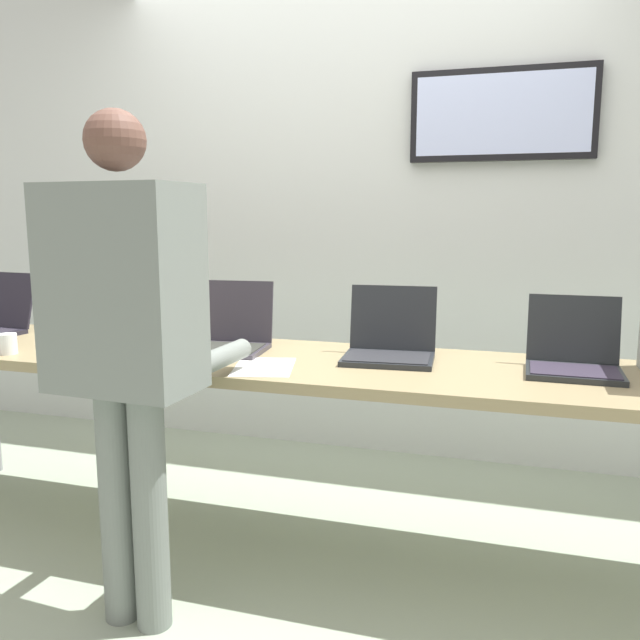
% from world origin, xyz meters
% --- Properties ---
extents(ground, '(8.00, 8.00, 0.04)m').
position_xyz_m(ground, '(0.00, 0.00, -0.02)').
color(ground, '#96A68F').
extents(back_wall, '(8.00, 0.11, 2.70)m').
position_xyz_m(back_wall, '(0.02, 1.13, 1.36)').
color(back_wall, silver).
rests_on(back_wall, ground).
extents(workbench, '(3.51, 0.70, 0.76)m').
position_xyz_m(workbench, '(0.00, 0.00, 0.71)').
color(workbench, '#8D7D57').
rests_on(workbench, ground).
extents(laptop_station_1, '(0.37, 0.28, 0.24)m').
position_xyz_m(laptop_station_1, '(-0.87, 0.07, 0.81)').
color(laptop_station_1, '#383A3D').
rests_on(laptop_station_1, workbench).
extents(laptop_station_2, '(0.33, 0.33, 0.27)m').
position_xyz_m(laptop_station_2, '(-0.24, 0.08, 0.82)').
color(laptop_station_2, '#37333D').
rests_on(laptop_station_2, workbench).
extents(laptop_station_3, '(0.36, 0.33, 0.27)m').
position_xyz_m(laptop_station_3, '(0.41, 0.10, 0.82)').
color(laptop_station_3, '#23272B').
rests_on(laptop_station_3, workbench).
extents(laptop_station_4, '(0.32, 0.31, 0.26)m').
position_xyz_m(laptop_station_4, '(1.07, 0.08, 0.82)').
color(laptop_station_4, '#232729').
rests_on(laptop_station_4, workbench).
extents(person, '(0.46, 0.60, 1.61)m').
position_xyz_m(person, '(-0.26, -0.62, 0.97)').
color(person, slate).
rests_on(person, ground).
extents(coffee_mug, '(0.07, 0.07, 0.08)m').
position_xyz_m(coffee_mug, '(-1.06, -0.25, 0.80)').
color(coffee_mug, white).
rests_on(coffee_mug, workbench).
extents(paper_sheet, '(0.28, 0.34, 0.00)m').
position_xyz_m(paper_sheet, '(-0.00, -0.17, 0.76)').
color(paper_sheet, white).
rests_on(paper_sheet, workbench).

